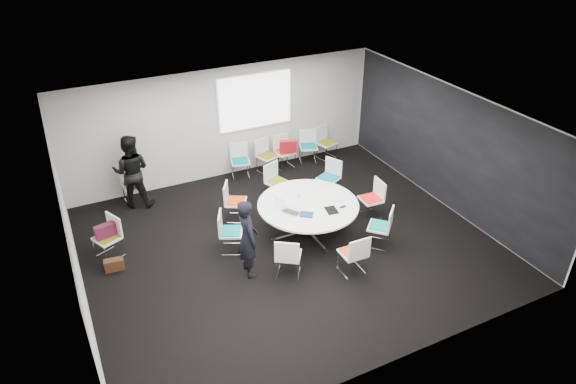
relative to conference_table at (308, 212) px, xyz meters
name	(u,v)px	position (x,y,z in m)	size (l,w,h in m)	color
room_shell	(292,185)	(-0.47, -0.20, 0.87)	(8.08, 7.08, 2.88)	black
conference_table	(308,212)	(0.00, 0.00, 0.00)	(2.12, 2.12, 0.73)	silver
projection_screen	(255,101)	(0.23, 3.26, 1.32)	(1.90, 0.03, 1.35)	white
chair_ring_a	(371,206)	(1.58, -0.05, -0.25)	(0.47, 0.48, 0.88)	silver
chair_ring_b	(329,184)	(1.22, 1.22, -0.25)	(0.61, 0.61, 0.88)	silver
chair_ring_c	(277,188)	(0.01, 1.58, -0.25)	(0.59, 0.59, 0.88)	silver
chair_ring_d	(236,208)	(-1.19, 1.19, -0.25)	(0.61, 0.62, 0.88)	silver
chair_ring_e	(231,239)	(-1.69, 0.14, -0.25)	(0.60, 0.61, 0.88)	silver
chair_ring_f	(288,263)	(-0.99, -1.07, -0.25)	(0.63, 0.63, 0.88)	silver
chair_ring_g	(353,260)	(0.15, -1.55, -0.25)	(0.47, 0.46, 0.88)	silver
chair_ring_h	(379,234)	(1.12, -1.04, -0.25)	(0.64, 0.64, 0.88)	silver
chair_back_a	(241,167)	(-0.36, 2.97, -0.25)	(0.55, 0.54, 0.88)	silver
chair_back_b	(267,162)	(0.38, 2.95, -0.25)	(0.58, 0.57, 0.88)	silver
chair_back_c	(284,158)	(0.88, 2.97, -0.25)	(0.50, 0.49, 0.88)	silver
chair_back_d	(308,152)	(1.60, 2.97, -0.25)	(0.58, 0.57, 0.88)	silver
chair_back_e	(326,148)	(2.15, 2.97, -0.25)	(0.57, 0.56, 0.88)	silver
chair_spare_left	(109,245)	(-3.94, 1.02, -0.25)	(0.60, 0.60, 0.88)	silver
chair_person_back	(134,191)	(-3.06, 2.95, -0.25)	(0.49, 0.48, 0.88)	silver
person_main	(248,238)	(-1.64, -0.68, 0.28)	(0.59, 0.38, 1.61)	black
person_back	(131,171)	(-3.06, 2.79, 0.35)	(0.85, 0.66, 1.76)	black
laptop	(292,211)	(-0.43, -0.11, 0.22)	(0.36, 0.23, 0.03)	#333338
laptop_lid	(280,202)	(-0.59, 0.13, 0.33)	(0.30, 0.02, 0.22)	silver
notebook_black	(331,210)	(0.30, -0.45, 0.21)	(0.22, 0.30, 0.02)	black
tablet_folio	(307,214)	(-0.23, -0.37, 0.21)	(0.26, 0.20, 0.03)	navy
papers_right	(329,191)	(0.65, 0.24, 0.20)	(0.30, 0.21, 0.00)	white
papers_front	(339,197)	(0.72, -0.05, 0.20)	(0.30, 0.21, 0.00)	silver
cup	(298,195)	(-0.05, 0.35, 0.25)	(0.08, 0.08, 0.09)	white
phone	(343,207)	(0.58, -0.43, 0.21)	(0.14, 0.07, 0.01)	black
maroon_bag	(105,231)	(-3.96, 1.02, 0.09)	(0.40, 0.14, 0.28)	#53162B
brown_bag	(114,265)	(-3.96, 0.54, -0.41)	(0.36, 0.16, 0.24)	#3D2113
red_jacket	(288,146)	(0.88, 2.74, 0.17)	(0.44, 0.10, 0.35)	#AA151D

